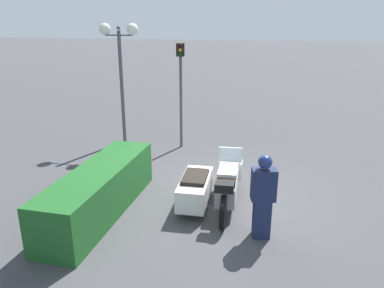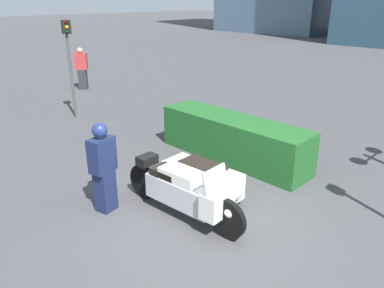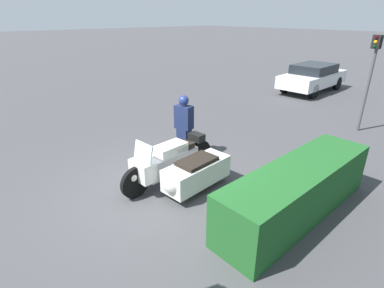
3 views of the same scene
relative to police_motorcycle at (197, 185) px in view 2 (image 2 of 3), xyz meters
name	(u,v)px [view 2 (image 2 of 3)]	position (x,y,z in m)	size (l,w,h in m)	color
ground_plane	(208,221)	(0.47, -0.18, -0.48)	(160.00, 160.00, 0.00)	#424244
police_motorcycle	(197,185)	(0.00, 0.00, 0.00)	(2.71, 1.33, 1.17)	black
officer_rider	(103,166)	(-1.15, -1.23, 0.42)	(0.38, 0.51, 1.70)	#192347
hedge_bush_curbside	(233,139)	(-1.00, 2.28, 0.04)	(3.92, 1.00, 1.03)	#1E5623
traffic_light_far	(69,55)	(-6.77, 1.25, 1.56)	(0.22, 0.29, 3.07)	#4C4C4C
pedestrian_bystander	(82,69)	(-10.29, 3.55, 0.40)	(0.55, 0.57, 1.75)	#2D2D33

